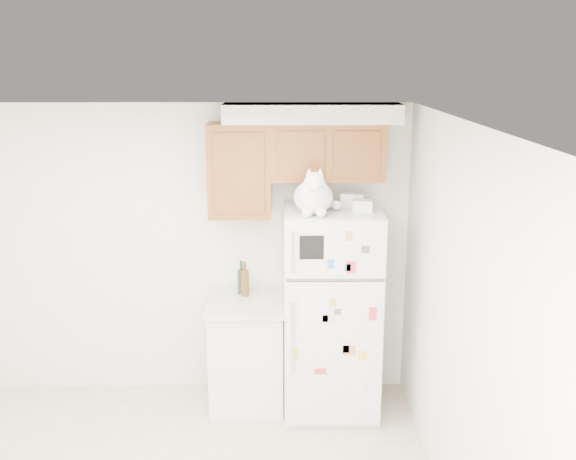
{
  "coord_description": "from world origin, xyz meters",
  "views": [
    {
      "loc": [
        0.83,
        -3.51,
        2.85
      ],
      "look_at": [
        0.88,
        1.55,
        1.55
      ],
      "focal_mm": 42.0,
      "sensor_mm": 36.0,
      "label": 1
    }
  ],
  "objects_px": {
    "refrigerator": "(331,312)",
    "storage_box_back": "(352,199)",
    "bottle_green": "(242,277)",
    "base_counter": "(247,352)",
    "cat": "(314,195)",
    "storage_box_front": "(362,206)",
    "bottle_amber": "(245,279)"
  },
  "relations": [
    {
      "from": "base_counter",
      "to": "storage_box_back",
      "type": "relative_size",
      "value": 5.11
    },
    {
      "from": "cat",
      "to": "bottle_amber",
      "type": "height_order",
      "value": "cat"
    },
    {
      "from": "cat",
      "to": "bottle_amber",
      "type": "xyz_separation_m",
      "value": [
        -0.55,
        0.34,
        -0.77
      ]
    },
    {
      "from": "base_counter",
      "to": "bottle_green",
      "type": "relative_size",
      "value": 3.2
    },
    {
      "from": "storage_box_back",
      "to": "bottle_amber",
      "type": "height_order",
      "value": "storage_box_back"
    },
    {
      "from": "base_counter",
      "to": "cat",
      "type": "bearing_deg",
      "value": -21.77
    },
    {
      "from": "cat",
      "to": "bottle_amber",
      "type": "relative_size",
      "value": 1.82
    },
    {
      "from": "base_counter",
      "to": "bottle_amber",
      "type": "bearing_deg",
      "value": 97.21
    },
    {
      "from": "refrigerator",
      "to": "bottle_green",
      "type": "bearing_deg",
      "value": 161.37
    },
    {
      "from": "storage_box_back",
      "to": "bottle_amber",
      "type": "distance_m",
      "value": 1.11
    },
    {
      "from": "storage_box_back",
      "to": "refrigerator",
      "type": "bearing_deg",
      "value": -128.45
    },
    {
      "from": "cat",
      "to": "bottle_green",
      "type": "distance_m",
      "value": 1.05
    },
    {
      "from": "refrigerator",
      "to": "bottle_green",
      "type": "height_order",
      "value": "refrigerator"
    },
    {
      "from": "storage_box_back",
      "to": "bottle_green",
      "type": "bearing_deg",
      "value": -177.04
    },
    {
      "from": "bottle_green",
      "to": "base_counter",
      "type": "bearing_deg",
      "value": -75.01
    },
    {
      "from": "refrigerator",
      "to": "base_counter",
      "type": "distance_m",
      "value": 0.79
    },
    {
      "from": "refrigerator",
      "to": "bottle_amber",
      "type": "xyz_separation_m",
      "value": [
        -0.71,
        0.2,
        0.22
      ]
    },
    {
      "from": "storage_box_back",
      "to": "storage_box_front",
      "type": "distance_m",
      "value": 0.23
    },
    {
      "from": "storage_box_front",
      "to": "storage_box_back",
      "type": "bearing_deg",
      "value": 109.49
    },
    {
      "from": "refrigerator",
      "to": "cat",
      "type": "distance_m",
      "value": 1.01
    },
    {
      "from": "refrigerator",
      "to": "storage_box_front",
      "type": "bearing_deg",
      "value": -18.53
    },
    {
      "from": "cat",
      "to": "storage_box_front",
      "type": "distance_m",
      "value": 0.39
    },
    {
      "from": "cat",
      "to": "bottle_amber",
      "type": "distance_m",
      "value": 1.01
    },
    {
      "from": "storage_box_back",
      "to": "storage_box_front",
      "type": "height_order",
      "value": "storage_box_back"
    },
    {
      "from": "storage_box_front",
      "to": "bottle_amber",
      "type": "xyz_separation_m",
      "value": [
        -0.93,
        0.27,
        -0.68
      ]
    },
    {
      "from": "bottle_amber",
      "to": "storage_box_back",
      "type": "bearing_deg",
      "value": -2.96
    },
    {
      "from": "base_counter",
      "to": "storage_box_front",
      "type": "relative_size",
      "value": 6.13
    },
    {
      "from": "refrigerator",
      "to": "bottle_amber",
      "type": "height_order",
      "value": "refrigerator"
    },
    {
      "from": "storage_box_back",
      "to": "storage_box_front",
      "type": "relative_size",
      "value": 1.2
    },
    {
      "from": "cat",
      "to": "storage_box_front",
      "type": "xyz_separation_m",
      "value": [
        0.38,
        0.07,
        -0.1
      ]
    },
    {
      "from": "refrigerator",
      "to": "cat",
      "type": "bearing_deg",
      "value": -137.98
    },
    {
      "from": "refrigerator",
      "to": "storage_box_back",
      "type": "xyz_separation_m",
      "value": [
        0.17,
        0.15,
        0.9
      ]
    }
  ]
}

